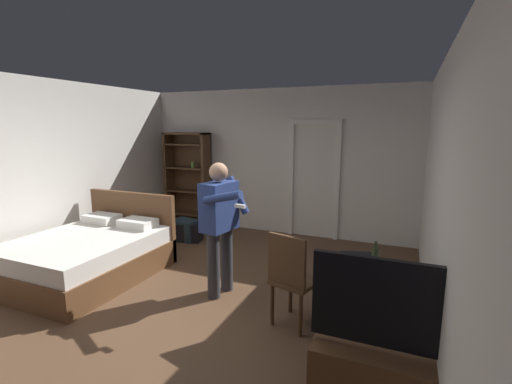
# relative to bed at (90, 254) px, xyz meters

# --- Properties ---
(ground_plane) EXTENTS (7.02, 7.02, 0.00)m
(ground_plane) POSITION_rel_bed_xyz_m (1.61, -0.26, -0.30)
(ground_plane) COLOR brown
(wall_back) EXTENTS (5.35, 0.12, 2.70)m
(wall_back) POSITION_rel_bed_xyz_m (1.61, 2.99, 1.05)
(wall_back) COLOR silver
(wall_back) RESTS_ON ground_plane
(wall_left) EXTENTS (0.15, 6.62, 2.70)m
(wall_left) POSITION_rel_bed_xyz_m (-1.00, -0.26, 1.05)
(wall_left) COLOR silver
(wall_left) RESTS_ON ground_plane
(wall_right) EXTENTS (0.12, 6.62, 2.70)m
(wall_right) POSITION_rel_bed_xyz_m (4.23, -0.26, 1.05)
(wall_right) COLOR silver
(wall_right) RESTS_ON ground_plane
(doorway_frame) EXTENTS (0.93, 0.08, 2.13)m
(doorway_frame) POSITION_rel_bed_xyz_m (2.36, 2.91, 0.92)
(doorway_frame) COLOR white
(doorway_frame) RESTS_ON ground_plane
(bed) EXTENTS (1.57, 1.91, 1.02)m
(bed) POSITION_rel_bed_xyz_m (0.00, 0.00, 0.00)
(bed) COLOR brown
(bed) RESTS_ON ground_plane
(bookshelf) EXTENTS (0.95, 0.32, 1.89)m
(bookshelf) POSITION_rel_bed_xyz_m (-0.21, 2.76, 0.71)
(bookshelf) COLOR #4C331E
(bookshelf) RESTS_ON ground_plane
(tv_flatscreen) EXTENTS (1.09, 0.40, 1.15)m
(tv_flatscreen) POSITION_rel_bed_xyz_m (3.87, -0.96, 0.03)
(tv_flatscreen) COLOR brown
(tv_flatscreen) RESTS_ON ground_plane
(side_table) EXTENTS (0.58, 0.58, 0.70)m
(side_table) POSITION_rel_bed_xyz_m (3.55, -0.05, 0.16)
(side_table) COLOR #4C331E
(side_table) RESTS_ON ground_plane
(laptop) EXTENTS (0.40, 0.40, 0.17)m
(laptop) POSITION_rel_bed_xyz_m (3.53, -0.09, 0.45)
(laptop) COLOR black
(laptop) RESTS_ON side_table
(bottle_on_table) EXTENTS (0.06, 0.06, 0.30)m
(bottle_on_table) POSITION_rel_bed_xyz_m (3.69, -0.13, 0.52)
(bottle_on_table) COLOR #394728
(bottle_on_table) RESTS_ON side_table
(wooden_chair) EXTENTS (0.52, 0.52, 0.99)m
(wooden_chair) POSITION_rel_bed_xyz_m (2.91, -0.16, 0.24)
(wooden_chair) COLOR #4C331E
(wooden_chair) RESTS_ON ground_plane
(person_blue_shirt) EXTENTS (0.67, 0.69, 1.61)m
(person_blue_shirt) POSITION_rel_bed_xyz_m (1.90, 0.22, 0.63)
(person_blue_shirt) COLOR #333338
(person_blue_shirt) RESTS_ON ground_plane
(suitcase_dark) EXTENTS (0.52, 0.40, 0.37)m
(suitcase_dark) POSITION_rel_bed_xyz_m (0.30, 1.83, -0.12)
(suitcase_dark) COLOR #1E2D38
(suitcase_dark) RESTS_ON ground_plane
(suitcase_small) EXTENTS (0.62, 0.39, 0.32)m
(suitcase_small) POSITION_rel_bed_xyz_m (0.33, 1.79, -0.14)
(suitcase_small) COLOR black
(suitcase_small) RESTS_ON ground_plane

